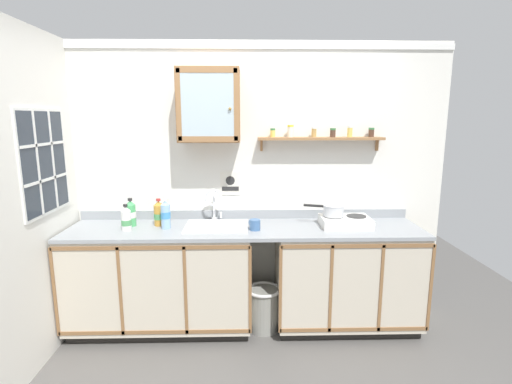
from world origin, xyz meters
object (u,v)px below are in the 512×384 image
Objects in this scene: wall_cabinet at (209,105)px; warning_sign at (230,184)px; saucepan at (333,210)px; bottle_juice_amber_2 at (159,214)px; hot_plate_stove at (345,222)px; bottle_soda_green_1 at (131,213)px; sink at (216,230)px; mug at (255,225)px; bottle_water_blue_0 at (166,215)px; bottle_opaque_white_3 at (126,219)px; trash_bin at (264,308)px.

wall_cabinet is 0.72m from warning_sign.
saucepan is 1.43× the size of bottle_juice_amber_2.
bottle_juice_amber_2 is at bearing -169.03° from wall_cabinet.
hot_plate_stove is 1.72× the size of bottle_soda_green_1.
bottle_juice_amber_2 is at bearing 178.33° from saucepan.
sink is at bearing 178.62° from hot_plate_stove.
saucepan is 1.59× the size of warning_sign.
sink is at bearing 160.52° from mug.
bottle_juice_amber_2 reaches higher than mug.
bottle_water_blue_0 is at bearing -15.64° from bottle_soda_green_1.
sink is 0.35m from mug.
bottle_juice_amber_2 reaches higher than bottle_opaque_white_3.
sink is at bearing 7.19° from bottle_water_blue_0.
bottle_soda_green_1 is 1.13× the size of warning_sign.
bottle_opaque_white_3 is 1.04× the size of warning_sign.
bottle_opaque_white_3 reaches higher than trash_bin.
warning_sign is (0.53, 0.31, 0.21)m from bottle_water_blue_0.
bottle_soda_green_1 reaches higher than mug.
mug is (0.33, -0.12, 0.08)m from sink.
bottle_water_blue_0 is at bearing -153.87° from wall_cabinet.
bottle_water_blue_0 is 0.67× the size of trash_bin.
saucepan is at bearing 8.21° from trash_bin.
saucepan reaches higher than hot_plate_stove.
bottle_water_blue_0 is 0.33m from bottle_soda_green_1.
bottle_soda_green_1 is 1.13m from wall_cabinet.
sink is 1.57× the size of saucepan.
warning_sign is 0.56× the size of trash_bin.
bottle_juice_amber_2 is 0.39× the size of wall_cabinet.
warning_sign is at bearing 163.59° from saucepan.
hot_plate_stove is at bearing -12.93° from saucepan.
sink is 0.87× the size of wall_cabinet.
sink is at bearing -2.81° from bottle_soda_green_1.
sink is 2.40× the size of bottle_opaque_white_3.
wall_cabinet is (-1.15, 0.15, 0.97)m from hot_plate_stove.
bottle_opaque_white_3 is 0.58× the size of trash_bin.
saucepan is at bearing 2.01° from bottle_water_blue_0.
bottle_water_blue_0 reaches higher than bottle_opaque_white_3.
bottle_water_blue_0 reaches higher than saucepan.
bottle_juice_amber_2 is 0.62× the size of trash_bin.
wall_cabinet is 1.59× the size of trash_bin.
bottle_soda_green_1 is at bearing 90.52° from bottle_opaque_white_3.
hot_plate_stove is 0.68× the size of wall_cabinet.
mug is at bearing -170.48° from saucepan.
wall_cabinet reaches higher than warning_sign.
hot_plate_stove is (1.10, -0.03, 0.08)m from sink.
saucepan reaches higher than trash_bin.
mug is 0.76m from trash_bin.
mug is 1.06m from wall_cabinet.
sink is 4.68× the size of mug.
bottle_water_blue_0 is (-1.41, -0.05, -0.02)m from saucepan.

